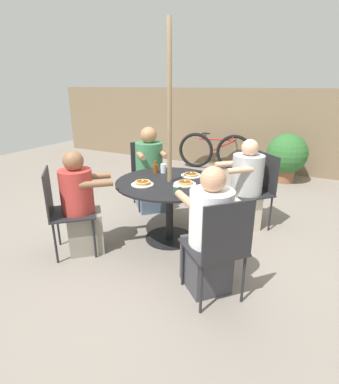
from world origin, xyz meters
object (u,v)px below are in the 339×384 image
(patio_table, at_px, (170,193))
(bicycle, at_px, (215,151))
(diner_east, at_px, (150,173))
(pancake_plate_b, at_px, (191,175))
(drinking_glass_b, at_px, (163,168))
(potted_shrub, at_px, (287,155))
(diner_south, at_px, (81,207))
(patio_chair_west, at_px, (219,244))
(coffee_cup, at_px, (177,190))
(pancake_plate_c, at_px, (143,183))
(diner_west, at_px, (208,236))
(pancake_plate_a, at_px, (185,183))
(syrup_bottle, at_px, (156,168))
(diner_north, at_px, (244,190))
(patio_chair_south, at_px, (63,207))
(drinking_glass_a, at_px, (212,180))
(patio_chair_east, at_px, (147,170))
(patio_chair_north, at_px, (257,186))

(patio_table, height_order, bicycle, bicycle)
(diner_east, distance_m, pancake_plate_b, 0.93)
(drinking_glass_b, height_order, bicycle, drinking_glass_b)
(patio_table, bearing_deg, drinking_glass_b, 129.93)
(pancake_plate_b, bearing_deg, potted_shrub, 74.02)
(diner_south, height_order, patio_chair_west, diner_south)
(patio_chair_west, bearing_deg, coffee_cup, 95.54)
(pancake_plate_c, bearing_deg, diner_west, -24.49)
(pancake_plate_a, height_order, syrup_bottle, syrup_bottle)
(diner_north, distance_m, patio_chair_south, 2.15)
(drinking_glass_a, bearing_deg, pancake_plate_c, -155.82)
(patio_chair_west, height_order, syrup_bottle, patio_chair_west)
(patio_chair_east, height_order, patio_chair_south, same)
(patio_chair_north, distance_m, coffee_cup, 1.32)
(patio_chair_south, xyz_separation_m, syrup_bottle, (0.55, 1.02, 0.24))
(patio_chair_west, xyz_separation_m, bicycle, (-1.45, 4.07, -0.15))
(diner_north, height_order, potted_shrub, diner_north)
(pancake_plate_b, bearing_deg, coffee_cup, -78.80)
(pancake_plate_c, bearing_deg, patio_chair_east, 119.38)
(patio_chair_west, bearing_deg, pancake_plate_c, 105.37)
(patio_table, distance_m, diner_south, 0.99)
(drinking_glass_a, relative_size, bicycle, 0.09)
(patio_chair_south, distance_m, patio_chair_west, 1.72)
(diner_east, height_order, syrup_bottle, diner_east)
(diner_north, xyz_separation_m, coffee_cup, (-0.43, -1.04, 0.25))
(pancake_plate_c, distance_m, bicycle, 3.56)
(syrup_bottle, bearing_deg, patio_table, -35.74)
(patio_chair_east, distance_m, bicycle, 2.45)
(patio_chair_east, bearing_deg, pancake_plate_c, 75.22)
(pancake_plate_b, bearing_deg, bicycle, 103.68)
(diner_south, xyz_separation_m, drinking_glass_b, (0.49, 0.95, 0.26))
(patio_chair_south, relative_size, drinking_glass_a, 6.82)
(patio_chair_north, distance_m, potted_shrub, 2.18)
(pancake_plate_c, relative_size, bicycle, 0.15)
(bicycle, bearing_deg, drinking_glass_a, -80.64)
(pancake_plate_c, height_order, potted_shrub, potted_shrub)
(patio_table, relative_size, pancake_plate_b, 4.99)
(diner_north, distance_m, diner_west, 1.37)
(diner_east, xyz_separation_m, diner_west, (1.41, -1.37, -0.02))
(drinking_glass_a, bearing_deg, diner_south, -148.43)
(diner_south, height_order, diner_west, diner_west)
(pancake_plate_a, bearing_deg, diner_south, -144.51)
(patio_chair_north, height_order, patio_chair_south, same)
(patio_chair_south, height_order, drinking_glass_a, patio_chair_south)
(patio_chair_north, xyz_separation_m, patio_chair_east, (-1.64, 0.01, 0.00))
(diner_west, bearing_deg, pancake_plate_b, 73.86)
(patio_chair_north, distance_m, diner_south, 2.16)
(pancake_plate_c, xyz_separation_m, coffee_cup, (0.47, -0.10, 0.03))
(patio_table, relative_size, potted_shrub, 1.34)
(patio_chair_north, bearing_deg, potted_shrub, -47.77)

